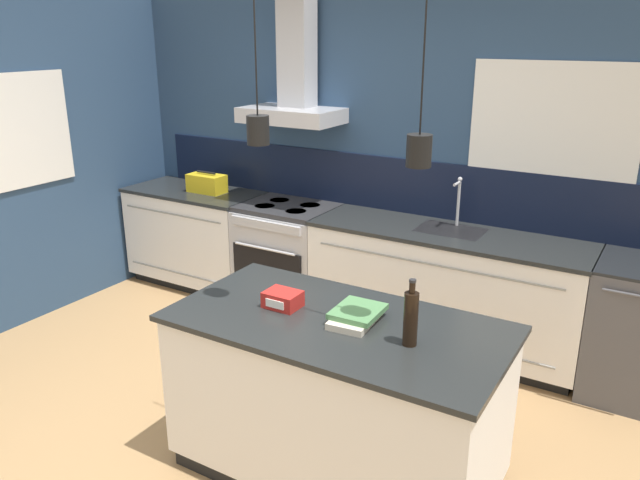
{
  "coord_description": "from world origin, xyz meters",
  "views": [
    {
      "loc": [
        2.07,
        -2.45,
        2.29
      ],
      "look_at": [
        0.19,
        0.7,
        1.05
      ],
      "focal_mm": 35.0,
      "sensor_mm": 36.0,
      "label": 1
    }
  ],
  "objects_px": {
    "book_stack": "(356,315)",
    "yellow_toolbox": "(207,183)",
    "red_supply_box": "(283,299)",
    "oven_range": "(288,257)",
    "bottle_on_island": "(411,318)"
  },
  "relations": [
    {
      "from": "oven_range",
      "to": "book_stack",
      "type": "relative_size",
      "value": 2.85
    },
    {
      "from": "red_supply_box",
      "to": "yellow_toolbox",
      "type": "height_order",
      "value": "yellow_toolbox"
    },
    {
      "from": "oven_range",
      "to": "book_stack",
      "type": "height_order",
      "value": "book_stack"
    },
    {
      "from": "book_stack",
      "to": "red_supply_box",
      "type": "bearing_deg",
      "value": -173.11
    },
    {
      "from": "oven_range",
      "to": "book_stack",
      "type": "xyz_separation_m",
      "value": [
        1.5,
        -1.63,
        0.49
      ]
    },
    {
      "from": "bottle_on_island",
      "to": "yellow_toolbox",
      "type": "relative_size",
      "value": 0.95
    },
    {
      "from": "book_stack",
      "to": "yellow_toolbox",
      "type": "bearing_deg",
      "value": 145.47
    },
    {
      "from": "oven_range",
      "to": "yellow_toolbox",
      "type": "height_order",
      "value": "yellow_toolbox"
    },
    {
      "from": "yellow_toolbox",
      "to": "book_stack",
      "type": "bearing_deg",
      "value": -34.53
    },
    {
      "from": "book_stack",
      "to": "yellow_toolbox",
      "type": "height_order",
      "value": "yellow_toolbox"
    },
    {
      "from": "oven_range",
      "to": "red_supply_box",
      "type": "xyz_separation_m",
      "value": [
        1.09,
        -1.67,
        0.5
      ]
    },
    {
      "from": "oven_range",
      "to": "yellow_toolbox",
      "type": "xyz_separation_m",
      "value": [
        -0.87,
        0.0,
        0.54
      ]
    },
    {
      "from": "red_supply_box",
      "to": "yellow_toolbox",
      "type": "distance_m",
      "value": 2.58
    },
    {
      "from": "red_supply_box",
      "to": "book_stack",
      "type": "bearing_deg",
      "value": 6.89
    },
    {
      "from": "oven_range",
      "to": "bottle_on_island",
      "type": "distance_m",
      "value": 2.58
    }
  ]
}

